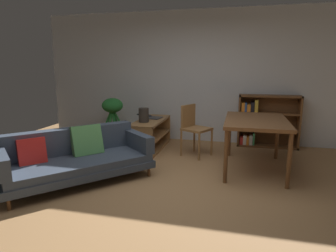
% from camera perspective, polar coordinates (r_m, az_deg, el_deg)
% --- Properties ---
extents(ground_plane, '(8.16, 8.16, 0.00)m').
position_cam_1_polar(ground_plane, '(3.83, 0.00, -12.48)').
color(ground_plane, '#A87A4C').
extents(back_wall_panel, '(6.80, 0.10, 2.70)m').
position_cam_1_polar(back_wall_panel, '(6.16, 6.13, 9.55)').
color(back_wall_panel, silver).
rests_on(back_wall_panel, ground_plane).
extents(fabric_couch, '(1.95, 2.03, 0.75)m').
position_cam_1_polar(fabric_couch, '(4.24, -17.79, -5.78)').
color(fabric_couch, brown).
rests_on(fabric_couch, ground_plane).
extents(media_console, '(0.47, 1.30, 0.57)m').
position_cam_1_polar(media_console, '(5.60, -3.43, -1.68)').
color(media_console, olive).
rests_on(media_console, ground_plane).
extents(open_laptop, '(0.48, 0.33, 0.08)m').
position_cam_1_polar(open_laptop, '(5.74, -3.37, 1.81)').
color(open_laptop, '#333338').
rests_on(open_laptop, media_console).
extents(desk_speaker, '(0.19, 0.19, 0.26)m').
position_cam_1_polar(desk_speaker, '(5.30, -4.82, 2.16)').
color(desk_speaker, '#2D2823').
rests_on(desk_speaker, media_console).
extents(potted_floor_plant, '(0.52, 0.49, 0.93)m').
position_cam_1_polar(potted_floor_plant, '(6.12, -10.86, 2.43)').
color(potted_floor_plant, '#9E9389').
rests_on(potted_floor_plant, ground_plane).
extents(dining_table, '(0.90, 1.39, 0.79)m').
position_cam_1_polar(dining_table, '(4.54, 16.97, 0.34)').
color(dining_table, brown).
rests_on(dining_table, ground_plane).
extents(dining_chair_near, '(0.57, 0.57, 0.90)m').
position_cam_1_polar(dining_chair_near, '(5.15, 5.08, -0.07)').
color(dining_chair_near, olive).
rests_on(dining_chair_near, ground_plane).
extents(bookshelf, '(1.16, 0.30, 1.03)m').
position_cam_1_polar(bookshelf, '(6.04, 18.42, 0.91)').
color(bookshelf, brown).
rests_on(bookshelf, ground_plane).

